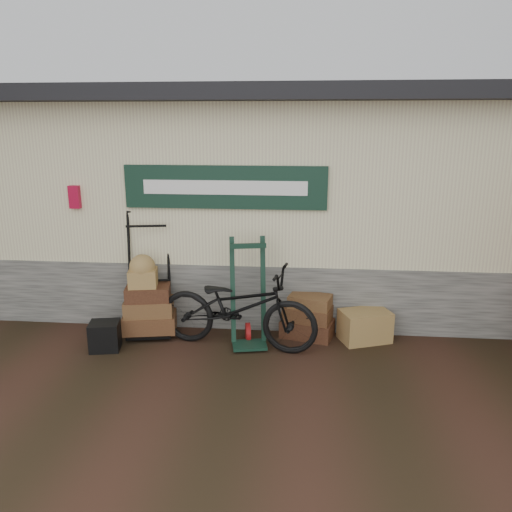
{
  "coord_description": "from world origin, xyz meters",
  "views": [
    {
      "loc": [
        0.69,
        -5.32,
        2.75
      ],
      "look_at": [
        0.11,
        0.9,
        1.07
      ],
      "focal_mm": 35.0,
      "sensor_mm": 36.0,
      "label": 1
    }
  ],
  "objects_px": {
    "bicycle": "(238,303)",
    "black_trunk": "(105,336)",
    "wicker_hamper": "(365,326)",
    "porter_trolley": "(149,272)",
    "green_barrow": "(248,293)",
    "suitcase_stack": "(308,315)"
  },
  "relations": [
    {
      "from": "porter_trolley",
      "to": "wicker_hamper",
      "type": "bearing_deg",
      "value": -12.11
    },
    {
      "from": "porter_trolley",
      "to": "green_barrow",
      "type": "bearing_deg",
      "value": -23.84
    },
    {
      "from": "porter_trolley",
      "to": "green_barrow",
      "type": "distance_m",
      "value": 1.41
    },
    {
      "from": "green_barrow",
      "to": "black_trunk",
      "type": "distance_m",
      "value": 1.86
    },
    {
      "from": "porter_trolley",
      "to": "black_trunk",
      "type": "relative_size",
      "value": 4.63
    },
    {
      "from": "green_barrow",
      "to": "suitcase_stack",
      "type": "relative_size",
      "value": 2.09
    },
    {
      "from": "suitcase_stack",
      "to": "wicker_hamper",
      "type": "relative_size",
      "value": 1.07
    },
    {
      "from": "bicycle",
      "to": "green_barrow",
      "type": "bearing_deg",
      "value": -44.79
    },
    {
      "from": "bicycle",
      "to": "wicker_hamper",
      "type": "bearing_deg",
      "value": -68.58
    },
    {
      "from": "black_trunk",
      "to": "porter_trolley",
      "type": "bearing_deg",
      "value": 58.09
    },
    {
      "from": "green_barrow",
      "to": "wicker_hamper",
      "type": "bearing_deg",
      "value": -1.88
    },
    {
      "from": "porter_trolley",
      "to": "bicycle",
      "type": "xyz_separation_m",
      "value": [
        1.24,
        -0.41,
        -0.24
      ]
    },
    {
      "from": "porter_trolley",
      "to": "green_barrow",
      "type": "relative_size",
      "value": 1.2
    },
    {
      "from": "bicycle",
      "to": "suitcase_stack",
      "type": "bearing_deg",
      "value": -55.83
    },
    {
      "from": "green_barrow",
      "to": "wicker_hamper",
      "type": "relative_size",
      "value": 2.25
    },
    {
      "from": "green_barrow",
      "to": "wicker_hamper",
      "type": "height_order",
      "value": "green_barrow"
    },
    {
      "from": "wicker_hamper",
      "to": "porter_trolley",
      "type": "bearing_deg",
      "value": 178.64
    },
    {
      "from": "bicycle",
      "to": "black_trunk",
      "type": "bearing_deg",
      "value": 107.72
    },
    {
      "from": "suitcase_stack",
      "to": "bicycle",
      "type": "distance_m",
      "value": 1.01
    },
    {
      "from": "porter_trolley",
      "to": "wicker_hamper",
      "type": "xyz_separation_m",
      "value": [
        2.86,
        -0.07,
        -0.63
      ]
    },
    {
      "from": "porter_trolley",
      "to": "green_barrow",
      "type": "height_order",
      "value": "porter_trolley"
    },
    {
      "from": "porter_trolley",
      "to": "wicker_hamper",
      "type": "relative_size",
      "value": 2.7
    }
  ]
}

